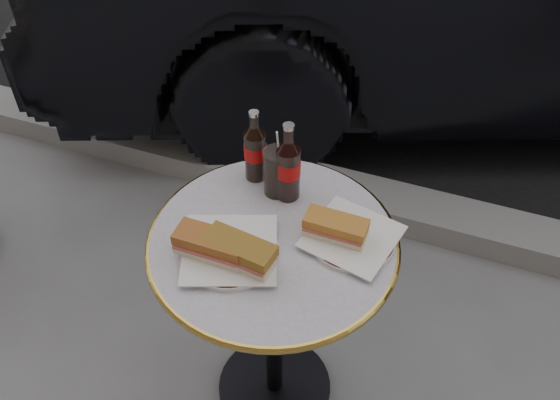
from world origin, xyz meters
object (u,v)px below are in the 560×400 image
(plate_right, at_px, (352,238))
(cola_bottle_right, at_px, (288,162))
(cola_bottle_left, at_px, (255,145))
(cola_glass, at_px, (276,172))
(bistro_table, at_px, (274,325))
(plate_left, at_px, (230,251))

(plate_right, bearing_deg, cola_bottle_right, 154.73)
(cola_bottle_left, bearing_deg, cola_glass, -27.47)
(bistro_table, relative_size, cola_bottle_right, 3.18)
(plate_right, relative_size, cola_bottle_left, 1.00)
(plate_right, height_order, cola_glass, cola_glass)
(plate_left, bearing_deg, cola_glass, 83.23)
(bistro_table, xyz_separation_m, cola_bottle_left, (-0.12, 0.20, 0.47))
(cola_bottle_left, height_order, cola_bottle_right, cola_bottle_right)
(bistro_table, distance_m, cola_bottle_left, 0.53)
(plate_left, height_order, plate_right, plate_left)
(cola_bottle_left, bearing_deg, plate_right, -23.62)
(plate_left, distance_m, plate_right, 0.30)
(plate_right, height_order, cola_bottle_right, cola_bottle_right)
(plate_right, bearing_deg, cola_glass, 157.64)
(plate_left, height_order, cola_bottle_right, cola_bottle_right)
(bistro_table, relative_size, cola_glass, 5.31)
(cola_bottle_left, relative_size, cola_glass, 1.55)
(bistro_table, bearing_deg, plate_right, 19.51)
(cola_bottle_right, bearing_deg, cola_glass, 177.65)
(cola_bottle_right, bearing_deg, plate_left, -104.45)
(cola_bottle_right, relative_size, cola_glass, 1.67)
(cola_bottle_left, height_order, cola_glass, cola_bottle_left)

